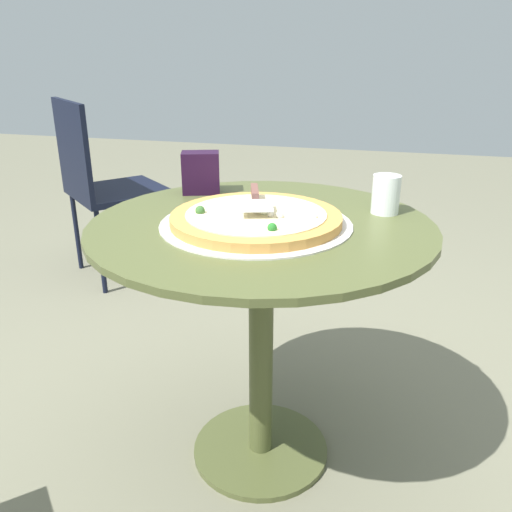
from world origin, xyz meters
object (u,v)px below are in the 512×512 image
object	(u,v)px
napkin_dispenser	(201,173)
patio_chair_far	(102,179)
pizza_on_tray	(256,219)
drinking_cup	(386,194)
pizza_server	(255,198)
patio_table	(261,283)

from	to	relation	value
napkin_dispenser	patio_chair_far	distance (m)	1.21
pizza_on_tray	patio_chair_far	size ratio (longest dim) A/B	0.53
pizza_on_tray	drinking_cup	size ratio (longest dim) A/B	4.71
pizza_server	drinking_cup	bearing A→B (deg)	22.32
patio_table	pizza_server	bearing A→B (deg)	130.38
patio_chair_far	napkin_dispenser	bearing A→B (deg)	-45.02
drinking_cup	patio_chair_far	distance (m)	1.66
drinking_cup	patio_table	bearing A→B (deg)	-151.90
patio_table	pizza_server	xyz separation A→B (m)	(-0.02, 0.03, 0.22)
patio_table	patio_chair_far	distance (m)	1.52
drinking_cup	patio_chair_far	size ratio (longest dim) A/B	0.11
pizza_on_tray	drinking_cup	world-z (taller)	drinking_cup
patio_table	napkin_dispenser	world-z (taller)	napkin_dispenser
pizza_on_tray	napkin_dispenser	xyz separation A→B (m)	(-0.23, 0.25, 0.05)
patio_table	napkin_dispenser	bearing A→B (deg)	136.60
pizza_on_tray	drinking_cup	distance (m)	0.35
drinking_cup	napkin_dispenser	xyz separation A→B (m)	(-0.53, 0.07, 0.01)
pizza_on_tray	patio_chair_far	bearing A→B (deg)	134.52
pizza_server	patio_chair_far	bearing A→B (deg)	135.45
pizza_on_tray	napkin_dispenser	distance (m)	0.35
pizza_on_tray	patio_chair_far	xyz separation A→B (m)	(-1.07, 1.09, -0.22)
patio_table	napkin_dispenser	size ratio (longest dim) A/B	7.11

